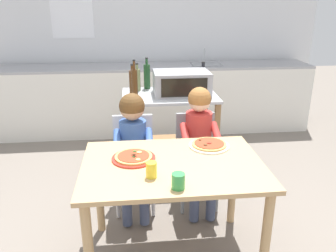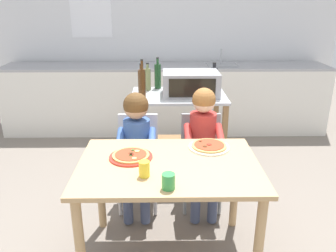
{
  "view_description": "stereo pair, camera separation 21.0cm",
  "coord_description": "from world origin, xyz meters",
  "px_view_note": "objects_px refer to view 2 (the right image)",
  "views": [
    {
      "loc": [
        -0.25,
        -2.02,
        1.76
      ],
      "look_at": [
        0.0,
        0.3,
        0.9
      ],
      "focal_mm": 36.81,
      "sensor_mm": 36.0,
      "label": 1
    },
    {
      "loc": [
        -0.04,
        -2.03,
        1.76
      ],
      "look_at": [
        0.0,
        0.3,
        0.9
      ],
      "focal_mm": 36.81,
      "sensor_mm": 36.0,
      "label": 2
    }
  ],
  "objects_px": {
    "child_in_red_shirt": "(203,137)",
    "kitchen_island_cart": "(178,121)",
    "child_in_blue_striped_shirt": "(136,138)",
    "drinking_cup_green": "(168,181)",
    "drinking_cup_yellow": "(144,169)",
    "bottle_dark_olive_oil": "(158,76)",
    "bottle_slim_sauce": "(142,84)",
    "bottle_squat_spirits": "(214,78)",
    "bottle_tall_green_wine": "(148,79)",
    "dining_chair_left": "(138,154)",
    "dining_table": "(169,178)",
    "pizza_plate_red_rimmed": "(131,156)",
    "dining_chair_right": "(201,154)",
    "bottle_clear_vinegar": "(142,83)",
    "pizza_plate_white": "(209,146)",
    "toaster_oven": "(191,83)"
  },
  "relations": [
    {
      "from": "dining_chair_right",
      "to": "drinking_cup_yellow",
      "type": "xyz_separation_m",
      "value": [
        -0.45,
        -0.88,
        0.31
      ]
    },
    {
      "from": "bottle_clear_vinegar",
      "to": "child_in_blue_striped_shirt",
      "type": "distance_m",
      "value": 0.71
    },
    {
      "from": "kitchen_island_cart",
      "to": "dining_table",
      "type": "bearing_deg",
      "value": -95.28
    },
    {
      "from": "child_in_blue_striped_shirt",
      "to": "child_in_red_shirt",
      "type": "distance_m",
      "value": 0.55
    },
    {
      "from": "toaster_oven",
      "to": "child_in_blue_striped_shirt",
      "type": "height_order",
      "value": "toaster_oven"
    },
    {
      "from": "bottle_slim_sauce",
      "to": "bottle_squat_spirits",
      "type": "xyz_separation_m",
      "value": [
        0.72,
        0.44,
        -0.04
      ]
    },
    {
      "from": "bottle_slim_sauce",
      "to": "pizza_plate_white",
      "type": "distance_m",
      "value": 1.01
    },
    {
      "from": "dining_chair_right",
      "to": "pizza_plate_white",
      "type": "bearing_deg",
      "value": -90.02
    },
    {
      "from": "child_in_blue_striped_shirt",
      "to": "pizza_plate_red_rimmed",
      "type": "distance_m",
      "value": 0.51
    },
    {
      "from": "child_in_blue_striped_shirt",
      "to": "kitchen_island_cart",
      "type": "bearing_deg",
      "value": 62.15
    },
    {
      "from": "bottle_dark_olive_oil",
      "to": "bottle_squat_spirits",
      "type": "xyz_separation_m",
      "value": [
        0.59,
        -0.05,
        -0.01
      ]
    },
    {
      "from": "bottle_slim_sauce",
      "to": "dining_chair_right",
      "type": "height_order",
      "value": "bottle_slim_sauce"
    },
    {
      "from": "bottle_tall_green_wine",
      "to": "dining_chair_right",
      "type": "xyz_separation_m",
      "value": [
        0.49,
        -0.77,
        -0.5
      ]
    },
    {
      "from": "bottle_dark_olive_oil",
      "to": "bottle_squat_spirits",
      "type": "relative_size",
      "value": 1.16
    },
    {
      "from": "bottle_squat_spirits",
      "to": "pizza_plate_white",
      "type": "relative_size",
      "value": 0.96
    },
    {
      "from": "bottle_tall_green_wine",
      "to": "child_in_red_shirt",
      "type": "relative_size",
      "value": 0.27
    },
    {
      "from": "toaster_oven",
      "to": "drinking_cup_green",
      "type": "height_order",
      "value": "toaster_oven"
    },
    {
      "from": "bottle_tall_green_wine",
      "to": "kitchen_island_cart",
      "type": "bearing_deg",
      "value": -29.99
    },
    {
      "from": "bottle_clear_vinegar",
      "to": "dining_chair_right",
      "type": "relative_size",
      "value": 0.4
    },
    {
      "from": "dining_chair_left",
      "to": "dining_chair_right",
      "type": "distance_m",
      "value": 0.55
    },
    {
      "from": "bottle_slim_sauce",
      "to": "child_in_red_shirt",
      "type": "xyz_separation_m",
      "value": [
        0.52,
        -0.48,
        -0.33
      ]
    },
    {
      "from": "kitchen_island_cart",
      "to": "child_in_red_shirt",
      "type": "bearing_deg",
      "value": -76.07
    },
    {
      "from": "bottle_slim_sauce",
      "to": "bottle_squat_spirits",
      "type": "relative_size",
      "value": 1.38
    },
    {
      "from": "toaster_oven",
      "to": "pizza_plate_white",
      "type": "relative_size",
      "value": 1.86
    },
    {
      "from": "bottle_tall_green_wine",
      "to": "dining_chair_left",
      "type": "height_order",
      "value": "bottle_tall_green_wine"
    },
    {
      "from": "kitchen_island_cart",
      "to": "dining_table",
      "type": "relative_size",
      "value": 0.79
    },
    {
      "from": "bottle_tall_green_wine",
      "to": "dining_chair_right",
      "type": "height_order",
      "value": "bottle_tall_green_wine"
    },
    {
      "from": "bottle_tall_green_wine",
      "to": "child_in_blue_striped_shirt",
      "type": "relative_size",
      "value": 0.28
    },
    {
      "from": "bottle_clear_vinegar",
      "to": "drinking_cup_green",
      "type": "xyz_separation_m",
      "value": [
        0.23,
        -1.55,
        -0.21
      ]
    },
    {
      "from": "pizza_plate_red_rimmed",
      "to": "bottle_tall_green_wine",
      "type": "bearing_deg",
      "value": 87.43
    },
    {
      "from": "drinking_cup_green",
      "to": "drinking_cup_yellow",
      "type": "distance_m",
      "value": 0.21
    },
    {
      "from": "bottle_squat_spirits",
      "to": "toaster_oven",
      "type": "bearing_deg",
      "value": -138.58
    },
    {
      "from": "pizza_plate_white",
      "to": "toaster_oven",
      "type": "bearing_deg",
      "value": 93.18
    },
    {
      "from": "dining_table",
      "to": "drinking_cup_green",
      "type": "height_order",
      "value": "drinking_cup_green"
    },
    {
      "from": "bottle_slim_sauce",
      "to": "dining_table",
      "type": "distance_m",
      "value": 1.16
    },
    {
      "from": "bottle_dark_olive_oil",
      "to": "dining_chair_left",
      "type": "bearing_deg",
      "value": -101.01
    },
    {
      "from": "kitchen_island_cart",
      "to": "dining_table",
      "type": "distance_m",
      "value": 1.31
    },
    {
      "from": "bottle_dark_olive_oil",
      "to": "drinking_cup_green",
      "type": "xyz_separation_m",
      "value": [
        0.08,
        -1.88,
        -0.2
      ]
    },
    {
      "from": "child_in_red_shirt",
      "to": "kitchen_island_cart",
      "type": "bearing_deg",
      "value": 103.93
    },
    {
      "from": "drinking_cup_green",
      "to": "bottle_clear_vinegar",
      "type": "bearing_deg",
      "value": 98.49
    },
    {
      "from": "drinking_cup_green",
      "to": "drinking_cup_yellow",
      "type": "height_order",
      "value": "drinking_cup_yellow"
    },
    {
      "from": "kitchen_island_cart",
      "to": "toaster_oven",
      "type": "distance_m",
      "value": 0.42
    },
    {
      "from": "pizza_plate_red_rimmed",
      "to": "kitchen_island_cart",
      "type": "bearing_deg",
      "value": 72.78
    },
    {
      "from": "bottle_squat_spirits",
      "to": "child_in_red_shirt",
      "type": "bearing_deg",
      "value": -102.4
    },
    {
      "from": "kitchen_island_cart",
      "to": "pizza_plate_red_rimmed",
      "type": "relative_size",
      "value": 3.2
    },
    {
      "from": "bottle_dark_olive_oil",
      "to": "pizza_plate_red_rimmed",
      "type": "bearing_deg",
      "value": -96.44
    },
    {
      "from": "bottle_tall_green_wine",
      "to": "dining_chair_left",
      "type": "relative_size",
      "value": 0.35
    },
    {
      "from": "dining_chair_right",
      "to": "pizza_plate_white",
      "type": "height_order",
      "value": "dining_chair_right"
    },
    {
      "from": "dining_chair_right",
      "to": "drinking_cup_green",
      "type": "height_order",
      "value": "drinking_cup_green"
    },
    {
      "from": "toaster_oven",
      "to": "dining_chair_left",
      "type": "relative_size",
      "value": 0.67
    }
  ]
}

